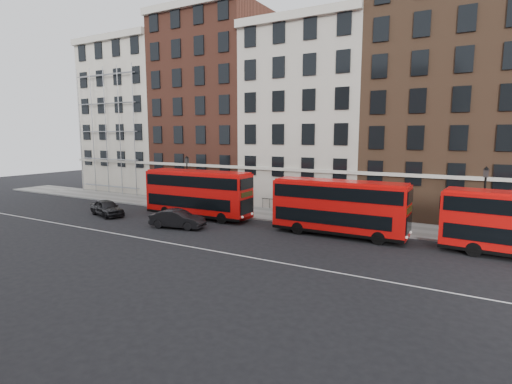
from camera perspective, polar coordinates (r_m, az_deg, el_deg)
The scene contains 12 objects.
ground at distance 28.97m, azimuth -5.72°, elevation -7.05°, with size 120.00×120.00×0.00m, color black.
pavement at distance 37.75m, azimuth 3.60°, elevation -3.32°, with size 80.00×5.00×0.15m, color gray.
kerb at distance 35.57m, azimuth 1.81°, elevation -4.01°, with size 80.00×0.30×0.16m, color gray.
road_centre_line at distance 27.43m, azimuth -8.17°, elevation -7.96°, with size 70.00×0.12×0.01m, color white.
building_terrace at distance 43.93m, azimuth 7.72°, elevation 11.57°, with size 64.00×11.95×22.00m.
bus_b at distance 36.88m, azimuth -8.34°, elevation -0.10°, with size 10.41×2.76×4.35m.
bus_c at distance 30.59m, azimuth 11.69°, elevation -2.03°, with size 10.05×2.50×4.21m.
car_rear at distance 40.22m, azimuth -20.52°, elevation -2.13°, with size 1.79×4.44×1.51m, color black.
car_front at distance 33.42m, azimuth -11.17°, elevation -3.79°, with size 1.58×4.54×1.50m, color black.
lamp_post_left at distance 41.54m, azimuth -9.80°, elevation 1.83°, with size 0.44×0.44×5.33m.
lamp_post_right at distance 31.54m, azimuth 29.77°, elevation -1.13°, with size 0.44×0.44×5.33m.
iron_railings at distance 39.59m, azimuth 5.02°, elevation -1.95°, with size 6.60×0.06×1.00m, color black, non-canonical shape.
Camera 1 is at (16.34, -22.68, 7.59)m, focal length 28.00 mm.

